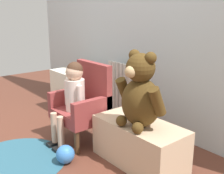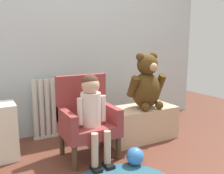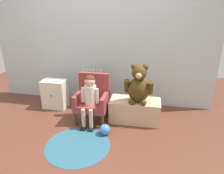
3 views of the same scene
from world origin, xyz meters
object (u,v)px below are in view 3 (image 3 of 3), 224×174
Objects in this scene: radiator at (92,86)px; child_armchair at (92,99)px; large_teddy_bear at (139,86)px; toy_ball at (105,130)px; small_dresser at (55,94)px; child_figure at (90,93)px; low_bench at (135,110)px; floor_rug at (78,145)px.

radiator is 0.60m from child_armchair.
child_armchair is at bearing -176.27° from large_teddy_bear.
large_teddy_bear reaches higher than child_armchair.
small_dresser is at bearing 147.64° from toy_ball.
radiator is 0.85× the size of child_figure.
child_armchair is at bearing 90.00° from child_figure.
low_bench is at bearing 17.63° from child_figure.
radiator reaches higher than small_dresser.
child_figure is at bearing -162.37° from low_bench.
child_figure is at bearing -90.00° from child_armchair.
child_figure is (0.17, -0.69, 0.17)m from radiator.
floor_rug is (-0.68, -0.70, -0.58)m from large_teddy_bear.
low_bench is 0.42m from large_teddy_bear.
large_teddy_bear is at bearing 46.15° from floor_rug.
low_bench reaches higher than toy_ball.
child_armchair reaches higher than radiator.
large_teddy_bear reaches higher than floor_rug.
large_teddy_bear is at bearing -46.66° from low_bench.
large_teddy_bear is (0.04, -0.04, 0.41)m from low_bench.
child_armchair is 1.26× the size of large_teddy_bear.
child_armchair is 0.66m from low_bench.
child_figure reaches higher than low_bench.
child_armchair is at bearing 89.26° from floor_rug.
low_bench is (0.79, -0.49, -0.14)m from radiator.
radiator is 0.65m from small_dresser.
large_teddy_bear is 0.69× the size of floor_rug.
child_armchair is at bearing -20.49° from small_dresser.
small_dresser reaches higher than floor_rug.
child_figure is 0.69m from large_teddy_bear.
child_figure reaches higher than radiator.
child_figure is 5.01× the size of toy_ball.
child_figure is 1.00× the size of low_bench.
radiator is 1.06m from toy_ball.
toy_ball is (0.43, -0.94, -0.24)m from radiator.
floor_rug is at bearing -130.46° from low_bench.
toy_ball is at bearing -42.90° from child_figure.
radiator is 0.77× the size of floor_rug.
small_dresser is 1.21m from floor_rug.
low_bench is at bearing 7.78° from child_armchair.
small_dresser is 1.38m from low_bench.
low_bench is 5.02× the size of toy_ball.
floor_rug is at bearing -90.90° from child_figure.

